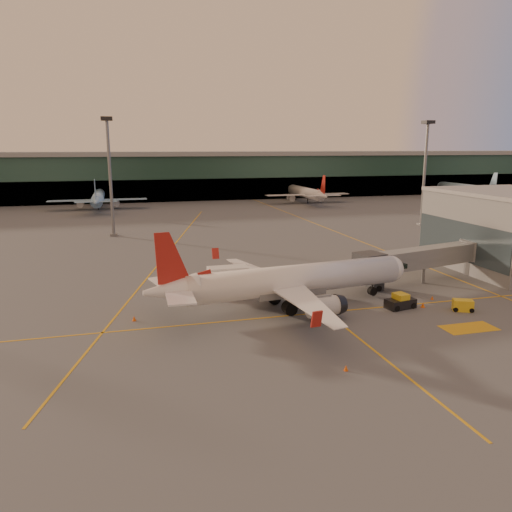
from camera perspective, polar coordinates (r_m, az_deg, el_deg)
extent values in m
plane|color=#4C4F54|center=(54.55, 5.21, -8.50)|extent=(600.00, 600.00, 0.00)
cube|color=gold|center=(58.97, 3.52, -6.84)|extent=(80.00, 0.25, 0.01)
cube|color=gold|center=(95.04, -10.00, 0.43)|extent=(31.30, 115.98, 0.01)
cube|color=gold|center=(128.57, 6.97, 3.63)|extent=(0.25, 160.00, 0.01)
cube|color=gold|center=(49.81, 13.98, -10.92)|extent=(0.25, 30.00, 0.01)
cube|color=gold|center=(59.84, 23.15, -7.57)|extent=(6.00, 3.00, 0.01)
cube|color=#19382D|center=(190.89, -9.83, 8.80)|extent=(400.00, 18.00, 16.00)
cube|color=gray|center=(190.56, -9.92, 11.44)|extent=(400.00, 20.00, 1.60)
cube|color=black|center=(182.74, -9.52, 7.39)|extent=(400.00, 1.00, 8.00)
cube|color=slate|center=(89.97, 26.95, 2.47)|extent=(18.00, 22.00, 12.00)
cube|color=#2D3D47|center=(84.43, 22.36, 1.63)|extent=(0.30, 21.60, 6.00)
cylinder|color=slate|center=(113.92, -16.31, 8.43)|extent=(0.70, 0.70, 25.00)
cube|color=black|center=(113.86, -16.71, 14.81)|extent=(2.40, 2.40, 0.80)
cube|color=slate|center=(115.32, -15.94, 2.36)|extent=(1.60, 1.60, 0.50)
cylinder|color=slate|center=(131.94, 18.69, 8.76)|extent=(0.70, 0.70, 25.00)
cube|color=black|center=(131.88, 19.09, 14.26)|extent=(2.40, 2.40, 0.80)
cube|color=slate|center=(133.14, 18.33, 3.50)|extent=(1.60, 1.60, 0.50)
cylinder|color=white|center=(61.24, 4.65, -2.64)|extent=(27.98, 6.84, 3.56)
sphere|color=white|center=(68.43, 15.11, -1.43)|extent=(3.49, 3.49, 3.49)
cube|color=black|center=(68.93, 15.81, -0.99)|extent=(1.87, 2.49, 0.62)
cone|color=white|center=(56.16, -9.73, -3.89)|extent=(6.45, 4.08, 3.38)
cube|color=white|center=(53.36, -8.67, -4.63)|extent=(2.99, 5.81, 0.18)
cylinder|color=silver|center=(57.53, 7.65, -5.75)|extent=(3.97, 2.74, 2.32)
cylinder|color=black|center=(59.18, 3.85, -5.96)|extent=(1.74, 1.43, 1.60)
cylinder|color=black|center=(59.03, 3.85, -5.51)|extent=(0.32, 0.32, 0.98)
cube|color=white|center=(59.08, -10.05, -3.00)|extent=(4.25, 6.30, 0.18)
cylinder|color=silver|center=(66.74, 3.07, -3.10)|extent=(3.97, 2.74, 2.32)
cylinder|color=black|center=(63.18, 2.02, -4.74)|extent=(1.74, 1.43, 1.60)
cylinder|color=black|center=(63.03, 2.02, -4.32)|extent=(0.32, 0.32, 0.98)
cube|color=slate|center=(61.12, 3.78, -3.79)|extent=(9.08, 3.88, 1.43)
cylinder|color=black|center=(67.57, 13.14, -3.92)|extent=(1.20, 0.84, 1.12)
cube|color=slate|center=(75.70, 18.71, -0.12)|extent=(21.12, 7.48, 2.70)
cube|color=#2D3035|center=(69.18, 12.83, -0.91)|extent=(4.10, 4.10, 3.00)
cube|color=#2D3035|center=(71.28, 13.46, -2.75)|extent=(1.60, 2.40, 2.40)
cylinder|color=black|center=(70.57, 13.85, -3.60)|extent=(0.80, 0.40, 0.80)
cylinder|color=black|center=(72.42, 13.01, -3.15)|extent=(0.80, 0.40, 0.80)
cylinder|color=slate|center=(76.27, 18.58, -2.01)|extent=(0.50, 0.50, 2.56)
cylinder|color=slate|center=(83.67, 23.63, 0.64)|extent=(4.40, 4.40, 3.00)
cylinder|color=slate|center=(84.19, 23.48, -1.08)|extent=(2.40, 2.40, 2.56)
cube|color=maroon|center=(66.23, -2.98, -4.05)|extent=(2.93, 2.23, 1.35)
cube|color=silver|center=(65.60, -3.23, -2.30)|extent=(5.27, 2.37, 2.52)
cylinder|color=black|center=(64.95, -4.15, -4.65)|extent=(0.82, 0.33, 0.81)
cylinder|color=black|center=(65.68, -1.38, -4.43)|extent=(0.82, 0.33, 0.81)
cube|color=gold|center=(65.38, 22.56, -5.23)|extent=(2.65, 2.20, 1.37)
cylinder|color=black|center=(64.76, 21.85, -5.70)|extent=(0.64, 0.50, 0.57)
cylinder|color=black|center=(65.18, 23.42, -5.72)|extent=(0.64, 0.50, 0.57)
cube|color=black|center=(63.95, 16.16, -5.23)|extent=(3.89, 2.54, 1.16)
cube|color=gold|center=(63.72, 16.21, -4.55)|extent=(1.77, 1.94, 0.95)
cylinder|color=black|center=(62.60, 15.79, -5.80)|extent=(0.79, 0.45, 0.74)
cylinder|color=black|center=(64.25, 17.50, -5.43)|extent=(0.79, 0.45, 0.74)
cone|color=#DF540B|center=(68.78, 19.50, -4.51)|extent=(0.39, 0.39, 0.49)
cube|color=#DF540B|center=(68.85, 19.48, -4.70)|extent=(0.34, 0.34, 0.03)
cone|color=#DF540B|center=(58.85, -13.77, -6.93)|extent=(0.46, 0.46, 0.58)
cube|color=#DF540B|center=(58.94, -13.76, -7.19)|extent=(0.40, 0.40, 0.03)
cone|color=#DF540B|center=(45.91, 10.25, -12.47)|extent=(0.40, 0.40, 0.51)
cube|color=#DF540B|center=(46.01, 10.23, -12.75)|extent=(0.35, 0.35, 0.03)
cone|color=#DF540B|center=(65.10, 18.54, -5.32)|extent=(0.50, 0.50, 0.64)
cube|color=#DF540B|center=(65.19, 18.52, -5.58)|extent=(0.44, 0.44, 0.03)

